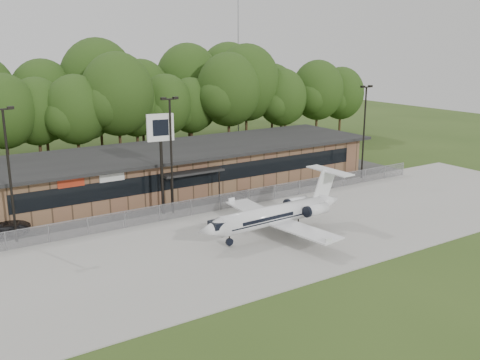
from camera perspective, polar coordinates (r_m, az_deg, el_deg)
ground at (r=37.43m, az=11.30°, el=-8.84°), size 160.00×160.00×0.00m
apron at (r=43.06m, az=3.90°, el=-5.38°), size 64.00×18.00×0.08m
parking_lot at (r=52.27m, az=-3.64°, el=-1.80°), size 50.00×9.00×0.06m
terminal at (r=55.53m, az=-5.92°, el=1.41°), size 41.00×11.65×4.30m
fence at (r=48.33m, az=-1.04°, el=-2.20°), size 46.00×0.04×1.52m
treeline at (r=71.07m, az=-12.74°, el=8.34°), size 72.00×12.00×15.00m
radio_mast at (r=85.98m, az=-0.18°, el=13.03°), size 0.20×0.20×25.00m
light_pole_left at (r=42.27m, az=-23.45°, el=1.44°), size 1.55×0.30×10.23m
light_pole_mid at (r=46.05m, az=-7.37°, el=3.51°), size 1.55×0.30×10.23m
light_pole_right at (r=59.50m, az=13.12°, el=5.71°), size 1.55×0.30×10.23m
business_jet at (r=41.64m, az=4.02°, el=-3.75°), size 13.63×12.12×4.60m
pole_sign at (r=45.84m, az=-8.46°, el=4.43°), size 2.33×0.60×8.85m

